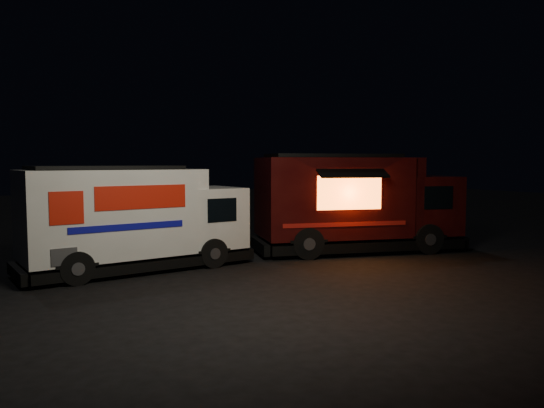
{
  "coord_description": "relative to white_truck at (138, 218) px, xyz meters",
  "views": [
    {
      "loc": [
        -6.71,
        -12.41,
        2.96
      ],
      "look_at": [
        0.9,
        2.0,
        1.67
      ],
      "focal_mm": 35.0,
      "sensor_mm": 36.0,
      "label": 1
    }
  ],
  "objects": [
    {
      "name": "red_truck",
      "position": [
        7.23,
        -0.31,
        0.18
      ],
      "size": [
        7.34,
        4.18,
        3.22
      ],
      "primitive_type": null,
      "rotation": [
        0.0,
        0.0,
        -0.25
      ],
      "color": "#3A0C0A",
      "rests_on": "ground"
    },
    {
      "name": "white_truck",
      "position": [
        0.0,
        0.0,
        0.0
      ],
      "size": [
        6.53,
        2.91,
        2.86
      ],
      "primitive_type": null,
      "rotation": [
        0.0,
        0.0,
        0.12
      ],
      "color": "white",
      "rests_on": "ground"
    },
    {
      "name": "ground",
      "position": [
        3.22,
        -2.08,
        -1.43
      ],
      "size": [
        80.0,
        80.0,
        0.0
      ],
      "primitive_type": "plane",
      "color": "black",
      "rests_on": "ground"
    }
  ]
}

